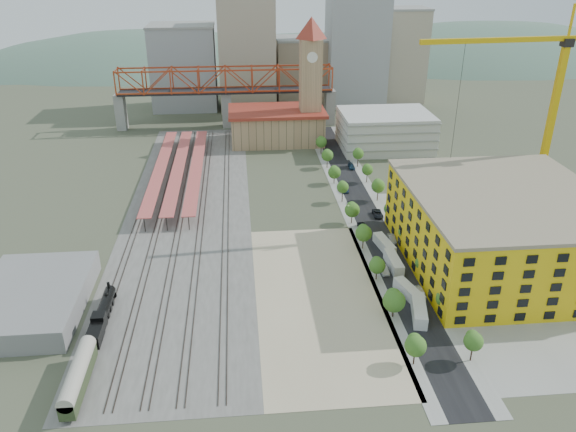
{
  "coord_description": "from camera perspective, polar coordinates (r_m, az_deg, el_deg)",
  "views": [
    {
      "loc": [
        -20.46,
        -135.34,
        70.22
      ],
      "look_at": [
        -8.9,
        -9.44,
        10.0
      ],
      "focal_mm": 35.0,
      "sensor_mm": 36.0,
      "label": 1
    }
  ],
  "objects": [
    {
      "name": "car_6",
      "position": [
        164.93,
        9.11,
        0.22
      ],
      "size": [
        2.72,
        5.63,
        1.54
      ],
      "primitive_type": "imported",
      "rotation": [
        0.0,
        0.0,
        -0.03
      ],
      "color": "black",
      "rests_on": "ground"
    },
    {
      "name": "rail_tracks",
      "position": [
        169.03,
        -10.65,
        0.51
      ],
      "size": [
        26.56,
        160.0,
        0.18
      ],
      "color": "#382B23",
      "rests_on": "ground"
    },
    {
      "name": "truss_bridge",
      "position": [
        245.81,
        -6.36,
        13.26
      ],
      "size": [
        94.0,
        9.6,
        25.6
      ],
      "color": "gray",
      "rests_on": "ground"
    },
    {
      "name": "site_trailer_b",
      "position": [
        128.8,
        12.18,
        -7.54
      ],
      "size": [
        5.05,
        9.81,
        2.6
      ],
      "primitive_type": "cube",
      "rotation": [
        0.0,
        0.0,
        0.28
      ],
      "color": "silver",
      "rests_on": "ground"
    },
    {
      "name": "street_trees",
      "position": [
        161.11,
        8.38,
        -0.66
      ],
      "size": [
        15.4,
        124.4,
        8.0
      ],
      "color": "#35611D",
      "rests_on": "ground"
    },
    {
      "name": "car_7",
      "position": [
        200.6,
        6.46,
        5.04
      ],
      "size": [
        2.16,
        5.08,
        1.46
      ],
      "primitive_type": "imported",
      "rotation": [
        0.0,
        0.0,
        -0.02
      ],
      "color": "#1A334C",
      "rests_on": "ground"
    },
    {
      "name": "construction_pad",
      "position": [
        150.05,
        21.42,
        -4.36
      ],
      "size": [
        50.0,
        90.0,
        0.06
      ],
      "primitive_type": "cube",
      "color": "gray",
      "rests_on": "ground"
    },
    {
      "name": "ground",
      "position": [
        153.84,
        2.98,
        -1.73
      ],
      "size": [
        400.0,
        400.0,
        0.0
      ],
      "primitive_type": "plane",
      "color": "#474C38",
      "rests_on": "ground"
    },
    {
      "name": "car_5",
      "position": [
        151.32,
        10.5,
        -2.3
      ],
      "size": [
        1.82,
        4.9,
        1.6
      ],
      "primitive_type": "imported",
      "rotation": [
        0.0,
        0.0,
        -0.03
      ],
      "color": "gray",
      "rests_on": "ground"
    },
    {
      "name": "car_1",
      "position": [
        136.96,
        9.7,
        -5.4
      ],
      "size": [
        1.92,
        4.88,
        1.58
      ],
      "primitive_type": "imported",
      "rotation": [
        0.0,
        0.0,
        0.05
      ],
      "color": "#A7A8AD",
      "rests_on": "ground"
    },
    {
      "name": "dirt_lot",
      "position": [
        126.41,
        3.16,
        -8.3
      ],
      "size": [
        28.0,
        67.0,
        0.06
      ],
      "primitive_type": "cube",
      "color": "tan",
      "rests_on": "ground"
    },
    {
      "name": "tower_crane",
      "position": [
        167.76,
        24.6,
        11.37
      ],
      "size": [
        54.28,
        6.12,
        57.98
      ],
      "color": "#E4B10E",
      "rests_on": "ground"
    },
    {
      "name": "car_3",
      "position": [
        180.85,
        5.83,
        2.75
      ],
      "size": [
        2.86,
        5.56,
        1.54
      ],
      "primitive_type": "imported",
      "rotation": [
        0.0,
        0.0,
        -0.13
      ],
      "color": "#1A2D4D",
      "rests_on": "ground"
    },
    {
      "name": "distant_hills",
      "position": [
        427.83,
        3.95,
        4.92
      ],
      "size": [
        647.0,
        264.0,
        227.0
      ],
      "color": "#4C6B59",
      "rests_on": "ground"
    },
    {
      "name": "coach",
      "position": [
        108.24,
        -20.54,
        -15.01
      ],
      "size": [
        2.9,
        16.85,
        5.29
      ],
      "color": "#2B391F",
      "rests_on": "ground"
    },
    {
      "name": "station_hall",
      "position": [
        226.97,
        -1.14,
        9.2
      ],
      "size": [
        38.0,
        24.0,
        13.1
      ],
      "color": "tan",
      "rests_on": "ground"
    },
    {
      "name": "car_2",
      "position": [
        157.04,
        7.62,
        -1.07
      ],
      "size": [
        2.78,
        4.95,
        1.31
      ],
      "primitive_type": "imported",
      "rotation": [
        0.0,
        0.0,
        0.14
      ],
      "color": "black",
      "rests_on": "ground"
    },
    {
      "name": "ballast_strip",
      "position": [
        168.9,
        -10.04,
        0.5
      ],
      "size": [
        36.0,
        165.0,
        0.06
      ],
      "primitive_type": "cube",
      "color": "#605E59",
      "rests_on": "ground"
    },
    {
      "name": "construction_building",
      "position": [
        144.57,
        20.94,
        -1.21
      ],
      "size": [
        44.6,
        50.6,
        18.8
      ],
      "color": "yellow",
      "rests_on": "ground"
    },
    {
      "name": "parking_garage",
      "position": [
        222.14,
        9.82,
        8.56
      ],
      "size": [
        34.0,
        26.0,
        14.0
      ],
      "primitive_type": "cube",
      "color": "silver",
      "rests_on": "ground"
    },
    {
      "name": "site_trailer_c",
      "position": [
        139.32,
        10.69,
        -4.65
      ],
      "size": [
        2.72,
        9.8,
        2.67
      ],
      "primitive_type": "cube",
      "rotation": [
        0.0,
        0.0,
        0.01
      ],
      "color": "silver",
      "rests_on": "ground"
    },
    {
      "name": "car_0",
      "position": [
        127.51,
        10.97,
        -8.07
      ],
      "size": [
        2.15,
        4.64,
        1.54
      ],
      "primitive_type": "imported",
      "rotation": [
        0.0,
        0.0,
        -0.07
      ],
      "color": "#BABABA",
      "rests_on": "ground"
    },
    {
      "name": "site_trailer_a",
      "position": [
        122.89,
        13.16,
        -9.35
      ],
      "size": [
        4.91,
        10.71,
        2.84
      ],
      "primitive_type": "cube",
      "rotation": [
        0.0,
        0.0,
        -0.22
      ],
      "color": "silver",
      "rests_on": "ground"
    },
    {
      "name": "site_trailer_d",
      "position": [
        147.15,
        9.75,
        -2.86
      ],
      "size": [
        4.03,
        9.8,
        2.6
      ],
      "primitive_type": "cube",
      "rotation": [
        0.0,
        0.0,
        0.16
      ],
      "color": "silver",
      "rests_on": "ground"
    },
    {
      "name": "street_asphalt",
      "position": [
        169.88,
        7.63,
        0.82
      ],
      "size": [
        12.0,
        170.0,
        0.06
      ],
      "primitive_type": "cube",
      "color": "black",
      "rests_on": "ground"
    },
    {
      "name": "locomotive",
      "position": [
        124.12,
        -18.32,
        -9.42
      ],
      "size": [
        2.62,
        20.22,
        5.05
      ],
      "color": "black",
      "rests_on": "ground"
    },
    {
      "name": "platform_canopies",
      "position": [
        193.21,
        -11.06,
        4.94
      ],
      "size": [
        16.0,
        80.0,
        4.12
      ],
      "color": "#BC5548",
      "rests_on": "ground"
    },
    {
      "name": "warehouse",
      "position": [
        133.25,
        -24.6,
        -7.69
      ],
      "size": [
        22.0,
        32.0,
        5.0
      ],
      "primitive_type": "cube",
      "color": "gray",
      "rests_on": "ground"
    },
    {
      "name": "sidewalk_east",
      "position": [
        171.14,
        9.43,
        0.89
      ],
      "size": [
        3.0,
        170.0,
        0.04
      ],
      "primitive_type": "cube",
      "color": "gray",
      "rests_on": "ground"
    },
    {
      "name": "sidewalk_west",
      "position": [
        168.78,
        5.81,
        0.75
      ],
      "size": [
        3.0,
        170.0,
        0.04
      ],
      "primitive_type": "cube",
      "color": "gray",
      "rests_on": "ground"
    },
    {
      "name": "clock_tower",
      "position": [
        221.14,
        2.32,
        14.63
      ],
      "size": [
        12.0,
        12.0,
        52.0
      ],
      "color": "tan",
      "rests_on": "ground"
    },
    {
      "name": "car_4",
      "position": [
        130.9,
        13.28,
        -7.41
      ],
      "size": [
        1.74,
        3.89,
        1.3
      ],
      "primitive_type": "imported",
      "rotation": [
        0.0,
        0.0,
        0.05
      ],
      "color": "white",
      "rests_on": "ground"
    },
    {
      "name": "skyline",
      "position": [
        283.05,
        0.51,
        15.83
      ],
      "size": [
        133.0,
        46.0,
        60.0
      ],
      "color": "#9EA0A3",
      "rests_on": "ground"
    }
  ]
}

